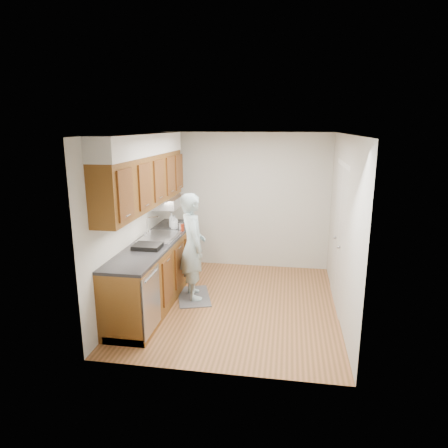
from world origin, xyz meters
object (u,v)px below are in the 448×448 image
(soap_bottle_a, at_px, (172,220))
(soap_bottle_b, at_px, (174,223))
(soap_bottle_c, at_px, (174,220))
(person, at_px, (193,239))
(dish_rack, at_px, (147,246))
(soda_can, at_px, (182,227))
(steel_can, at_px, (181,227))

(soap_bottle_a, xyz_separation_m, soap_bottle_b, (0.07, -0.09, -0.04))
(soap_bottle_c, bearing_deg, soap_bottle_a, -85.43)
(person, height_order, soap_bottle_a, person)
(person, distance_m, soap_bottle_b, 0.74)
(soap_bottle_b, height_order, dish_rack, soap_bottle_b)
(soda_can, relative_size, dish_rack, 0.32)
(soap_bottle_a, relative_size, soap_bottle_c, 1.52)
(soda_can, height_order, dish_rack, soda_can)
(soap_bottle_b, relative_size, steel_can, 1.47)
(soap_bottle_a, height_order, soap_bottle_b, soap_bottle_a)
(steel_can, bearing_deg, soap_bottle_b, 141.58)
(person, bearing_deg, soda_can, 6.01)
(soap_bottle_a, height_order, soda_can, soap_bottle_a)
(person, xyz_separation_m, soap_bottle_a, (-0.52, 0.66, 0.13))
(soap_bottle_c, height_order, soda_can, soap_bottle_c)
(soap_bottle_a, relative_size, soda_can, 2.13)
(steel_can, distance_m, dish_rack, 1.03)
(soap_bottle_a, bearing_deg, dish_rack, -89.81)
(soap_bottle_a, distance_m, soap_bottle_b, 0.12)
(soap_bottle_a, xyz_separation_m, soap_bottle_c, (-0.02, 0.21, -0.04))
(soap_bottle_c, distance_m, dish_rack, 1.41)
(person, distance_m, steel_can, 0.57)
(soap_bottle_a, bearing_deg, person, -51.79)
(soap_bottle_c, bearing_deg, soap_bottle_b, -73.43)
(soap_bottle_a, distance_m, soap_bottle_c, 0.21)
(person, xyz_separation_m, soda_can, (-0.29, 0.46, 0.06))
(dish_rack, bearing_deg, soap_bottle_b, 85.59)
(soap_bottle_a, distance_m, steel_can, 0.30)
(soap_bottle_b, height_order, soap_bottle_c, soap_bottle_b)
(person, relative_size, steel_can, 14.96)
(soap_bottle_c, bearing_deg, person, -58.22)
(soap_bottle_c, relative_size, steel_can, 1.36)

